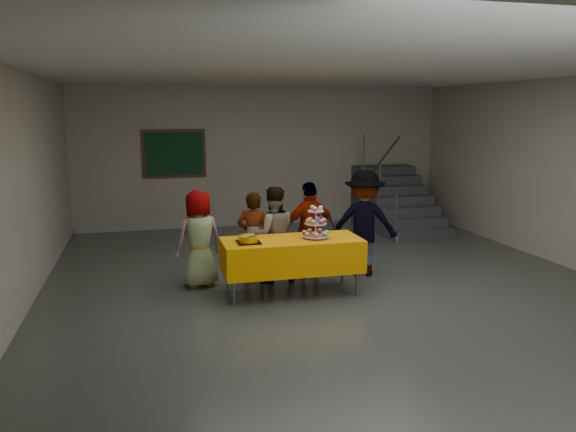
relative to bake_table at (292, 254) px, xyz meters
name	(u,v)px	position (x,y,z in m)	size (l,w,h in m)	color
room_shell	(340,137)	(0.63, -0.13, 1.57)	(10.00, 10.04, 3.02)	#4C514C
bake_table	(292,254)	(0.00, 0.00, 0.00)	(1.88, 0.78, 0.77)	#595960
cupcake_stand	(316,226)	(0.33, -0.02, 0.38)	(0.38, 0.38, 0.44)	silver
bear_cake	(248,238)	(-0.61, -0.07, 0.27)	(0.32, 0.36, 0.12)	black
schoolchild_a	(199,239)	(-1.18, 0.66, 0.14)	(0.68, 0.44, 1.39)	slate
schoolchild_b	(254,238)	(-0.40, 0.65, 0.11)	(0.49, 0.32, 1.34)	slate
schoolchild_c	(273,235)	(-0.12, 0.63, 0.15)	(0.68, 0.53, 1.41)	slate
schoolchild_d	(310,230)	(0.48, 0.72, 0.17)	(0.85, 0.35, 1.44)	slate
schoolchild_e	(364,223)	(1.30, 0.64, 0.24)	(1.03, 0.59, 1.60)	slate
staircase	(393,204)	(3.32, 3.98, -0.07)	(1.30, 2.40, 2.04)	#424447
noticeboard	(174,154)	(-1.27, 4.82, 1.04)	(1.30, 0.05, 1.00)	#472B16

